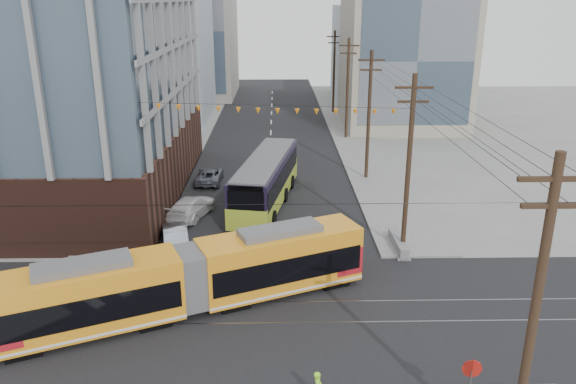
# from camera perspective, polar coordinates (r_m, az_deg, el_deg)

# --- Properties ---
(ground) EXTENTS (160.00, 160.00, 0.00)m
(ground) POSITION_cam_1_polar(r_m,az_deg,el_deg) (25.59, -2.62, -16.75)
(ground) COLOR slate
(bg_bldg_nw_near) EXTENTS (18.00, 16.00, 18.00)m
(bg_bldg_nw_near) POSITION_cam_1_polar(r_m,az_deg,el_deg) (75.10, -15.26, 13.87)
(bg_bldg_nw_near) COLOR #8C99A5
(bg_bldg_nw_near) RESTS_ON ground
(bg_bldg_ne_near) EXTENTS (14.00, 14.00, 16.00)m
(bg_bldg_ne_near) POSITION_cam_1_polar(r_m,az_deg,el_deg) (70.78, 11.62, 13.04)
(bg_bldg_ne_near) COLOR gray
(bg_bldg_ne_near) RESTS_ON ground
(bg_bldg_nw_far) EXTENTS (16.00, 18.00, 20.00)m
(bg_bldg_nw_far) POSITION_cam_1_polar(r_m,az_deg,el_deg) (94.03, -10.57, 15.73)
(bg_bldg_nw_far) COLOR gray
(bg_bldg_nw_far) RESTS_ON ground
(bg_bldg_ne_far) EXTENTS (16.00, 16.00, 14.00)m
(bg_bldg_ne_far) POSITION_cam_1_polar(r_m,az_deg,el_deg) (90.77, 10.10, 13.75)
(bg_bldg_ne_far) COLOR #8C99A5
(bg_bldg_ne_far) RESTS_ON ground
(utility_pole_near) EXTENTS (0.30, 0.30, 11.00)m
(utility_pole_near) POSITION_cam_1_polar(r_m,az_deg,el_deg) (19.19, 23.59, -12.28)
(utility_pole_near) COLOR black
(utility_pole_near) RESTS_ON ground
(utility_pole_far) EXTENTS (0.30, 0.30, 11.00)m
(utility_pole_far) POSITION_cam_1_polar(r_m,az_deg,el_deg) (77.72, 4.69, 12.01)
(utility_pole_far) COLOR black
(utility_pole_far) RESTS_ON ground
(streetcar) EXTENTS (18.00, 9.66, 3.56)m
(streetcar) POSITION_cam_1_polar(r_m,az_deg,el_deg) (28.63, -9.91, -8.67)
(streetcar) COLOR orange
(streetcar) RESTS_ON ground
(city_bus) EXTENTS (5.20, 13.43, 3.72)m
(city_bus) POSITION_cam_1_polar(r_m,az_deg,el_deg) (42.81, -2.27, 1.23)
(city_bus) COLOR black
(city_bus) RESTS_ON ground
(parked_car_silver) EXTENTS (2.40, 4.48, 1.40)m
(parked_car_silver) POSITION_cam_1_polar(r_m,az_deg,el_deg) (36.58, -11.40, -4.29)
(parked_car_silver) COLOR #99A5B0
(parked_car_silver) RESTS_ON ground
(parked_car_white) EXTENTS (3.54, 5.54, 1.49)m
(parked_car_white) POSITION_cam_1_polar(r_m,az_deg,el_deg) (41.03, -9.77, -1.50)
(parked_car_white) COLOR silver
(parked_car_white) RESTS_ON ground
(parked_car_grey) EXTENTS (2.18, 4.59, 1.26)m
(parked_car_grey) POSITION_cam_1_polar(r_m,az_deg,el_deg) (48.49, -8.00, 1.68)
(parked_car_grey) COLOR #525761
(parked_car_grey) RESTS_ON ground
(jersey_barrier) EXTENTS (0.87, 3.58, 0.71)m
(jersey_barrier) POSITION_cam_1_polar(r_m,az_deg,el_deg) (36.13, 11.12, -5.17)
(jersey_barrier) COLOR gray
(jersey_barrier) RESTS_ON ground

